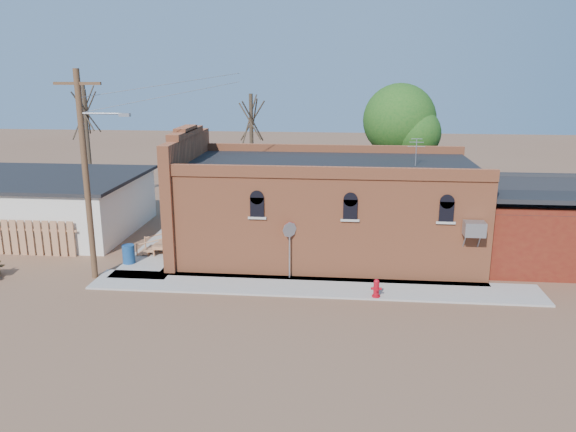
# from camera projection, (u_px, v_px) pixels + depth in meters

# --- Properties ---
(ground) EXTENTS (120.00, 120.00, 0.00)m
(ground) POSITION_uv_depth(u_px,v_px,m) (275.00, 295.00, 23.01)
(ground) COLOR brown
(ground) RESTS_ON ground
(sidewalk_south) EXTENTS (19.00, 2.20, 0.08)m
(sidewalk_south) POSITION_uv_depth(u_px,v_px,m) (313.00, 287.00, 23.72)
(sidewalk_south) COLOR #9E9991
(sidewalk_south) RESTS_ON ground
(sidewalk_west) EXTENTS (2.60, 10.00, 0.08)m
(sidewalk_west) POSITION_uv_depth(u_px,v_px,m) (169.00, 245.00, 29.36)
(sidewalk_west) COLOR #9E9991
(sidewalk_west) RESTS_ON ground
(brick_bar) EXTENTS (16.40, 7.97, 6.30)m
(brick_bar) POSITION_uv_depth(u_px,v_px,m) (321.00, 208.00, 27.54)
(brick_bar) COLOR #C3643B
(brick_bar) RESTS_ON ground
(red_shed) EXTENTS (5.40, 6.40, 4.30)m
(red_shed) POSITION_uv_depth(u_px,v_px,m) (529.00, 214.00, 26.64)
(red_shed) COLOR #5B160F
(red_shed) RESTS_ON ground
(wood_fence) EXTENTS (5.20, 0.10, 1.80)m
(wood_fence) POSITION_uv_depth(u_px,v_px,m) (27.00, 238.00, 27.64)
(wood_fence) COLOR #AB744D
(wood_fence) RESTS_ON ground
(utility_pole) EXTENTS (3.12, 0.26, 9.00)m
(utility_pole) POSITION_uv_depth(u_px,v_px,m) (87.00, 171.00, 23.71)
(utility_pole) COLOR #4E2D1F
(utility_pole) RESTS_ON ground
(tree_bare_near) EXTENTS (2.80, 2.80, 7.65)m
(tree_bare_near) POSITION_uv_depth(u_px,v_px,m) (251.00, 119.00, 34.27)
(tree_bare_near) COLOR #4A362A
(tree_bare_near) RESTS_ON ground
(tree_bare_far) EXTENTS (2.80, 2.80, 8.16)m
(tree_bare_far) POSITION_uv_depth(u_px,v_px,m) (85.00, 110.00, 36.16)
(tree_bare_far) COLOR #4A362A
(tree_bare_far) RESTS_ON ground
(tree_leafy) EXTENTS (4.40, 4.40, 8.15)m
(tree_leafy) POSITION_uv_depth(u_px,v_px,m) (399.00, 120.00, 33.91)
(tree_leafy) COLOR #4A362A
(tree_leafy) RESTS_ON ground
(fire_hydrant) EXTENTS (0.43, 0.41, 0.76)m
(fire_hydrant) POSITION_uv_depth(u_px,v_px,m) (376.00, 288.00, 22.50)
(fire_hydrant) COLOR #A70917
(fire_hydrant) RESTS_ON sidewalk_south
(stop_sign) EXTENTS (0.56, 0.50, 2.54)m
(stop_sign) POSITION_uv_depth(u_px,v_px,m) (290.00, 235.00, 24.18)
(stop_sign) COLOR #95959A
(stop_sign) RESTS_ON sidewalk_south
(trash_barrel) EXTENTS (0.73, 0.73, 0.89)m
(trash_barrel) POSITION_uv_depth(u_px,v_px,m) (129.00, 254.00, 26.40)
(trash_barrel) COLOR navy
(trash_barrel) RESTS_ON sidewalk_west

